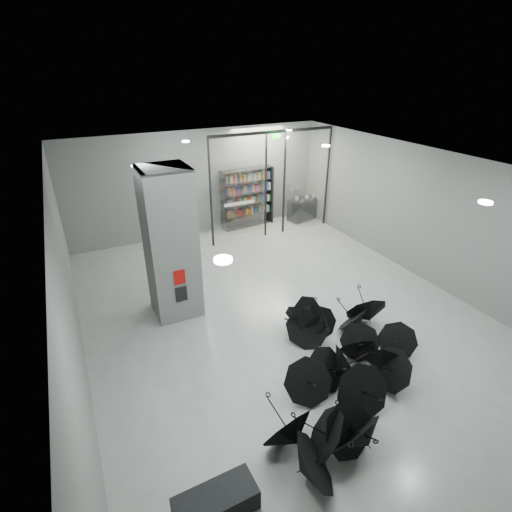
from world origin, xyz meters
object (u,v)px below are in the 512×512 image
bench (216,503)px  shop_counter (304,209)px  umbrella_cluster (339,368)px  bookshelf (247,198)px  column (171,244)px

bench → shop_counter: bearing=50.4°
umbrella_cluster → shop_counter: bearing=61.7°
shop_counter → umbrella_cluster: 9.67m
bookshelf → umbrella_cluster: size_ratio=0.48×
bench → bookshelf: 11.72m
column → bookshelf: bearing=47.1°
bookshelf → umbrella_cluster: (-2.04, -8.91, -0.89)m
column → shop_counter: 8.35m
column → umbrella_cluster: size_ratio=0.79×
shop_counter → bookshelf: bearing=156.9°
bookshelf → shop_counter: size_ratio=1.58×
bookshelf → column: bearing=-138.0°
column → shop_counter: size_ratio=2.63×
column → bookshelf: (4.41, 4.75, -0.80)m
bookshelf → shop_counter: bookshelf is taller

